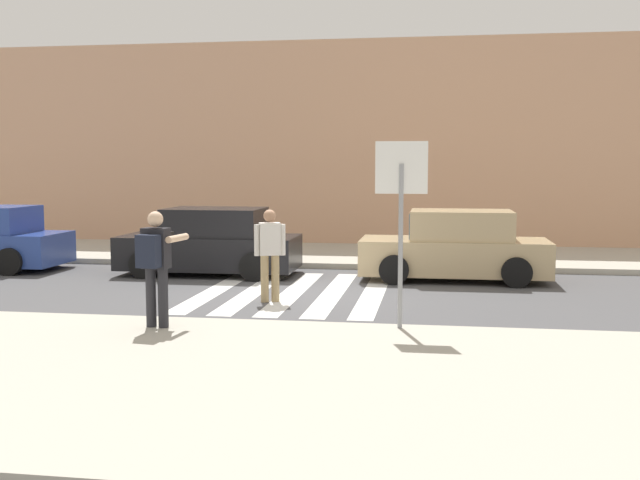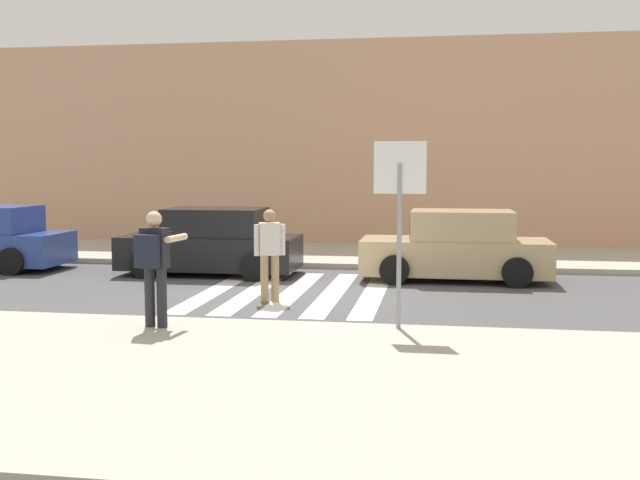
# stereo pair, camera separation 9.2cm
# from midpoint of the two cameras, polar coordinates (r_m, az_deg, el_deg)

# --- Properties ---
(ground_plane) EXTENTS (120.00, 120.00, 0.00)m
(ground_plane) POSITION_cam_midpoint_polar(r_m,az_deg,el_deg) (14.88, -2.35, -4.11)
(ground_plane) COLOR #4C4C4F
(sidewalk_near) EXTENTS (60.00, 6.00, 0.14)m
(sidewalk_near) POSITION_cam_midpoint_polar(r_m,az_deg,el_deg) (9.01, -10.12, -10.27)
(sidewalk_near) COLOR #B2AD9E
(sidewalk_near) RESTS_ON ground
(sidewalk_far) EXTENTS (60.00, 4.80, 0.14)m
(sidewalk_far) POSITION_cam_midpoint_polar(r_m,az_deg,el_deg) (20.73, 0.86, -1.12)
(sidewalk_far) COLOR #B2AD9E
(sidewalk_far) RESTS_ON ground
(building_facade_far) EXTENTS (56.00, 4.00, 6.33)m
(building_facade_far) POSITION_cam_midpoint_polar(r_m,az_deg,el_deg) (24.95, 2.28, 7.15)
(building_facade_far) COLOR tan
(building_facade_far) RESTS_ON ground
(crosswalk_stripe_0) EXTENTS (0.44, 5.20, 0.01)m
(crosswalk_stripe_0) POSITION_cam_midpoint_polar(r_m,az_deg,el_deg) (15.46, -8.05, -3.78)
(crosswalk_stripe_0) COLOR silver
(crosswalk_stripe_0) RESTS_ON ground
(crosswalk_stripe_1) EXTENTS (0.44, 5.20, 0.01)m
(crosswalk_stripe_1) POSITION_cam_midpoint_polar(r_m,az_deg,el_deg) (15.24, -5.16, -3.87)
(crosswalk_stripe_1) COLOR silver
(crosswalk_stripe_1) RESTS_ON ground
(crosswalk_stripe_2) EXTENTS (0.44, 5.20, 0.01)m
(crosswalk_stripe_2) POSITION_cam_midpoint_polar(r_m,az_deg,el_deg) (15.07, -2.20, -3.96)
(crosswalk_stripe_2) COLOR silver
(crosswalk_stripe_2) RESTS_ON ground
(crosswalk_stripe_3) EXTENTS (0.44, 5.20, 0.01)m
(crosswalk_stripe_3) POSITION_cam_midpoint_polar(r_m,az_deg,el_deg) (14.94, 0.82, -4.05)
(crosswalk_stripe_3) COLOR silver
(crosswalk_stripe_3) RESTS_ON ground
(crosswalk_stripe_4) EXTENTS (0.44, 5.20, 0.01)m
(crosswalk_stripe_4) POSITION_cam_midpoint_polar(r_m,az_deg,el_deg) (14.85, 3.88, -4.12)
(crosswalk_stripe_4) COLOR silver
(crosswalk_stripe_4) RESTS_ON ground
(stop_sign) EXTENTS (0.76, 0.08, 2.74)m
(stop_sign) POSITION_cam_midpoint_polar(r_m,az_deg,el_deg) (10.96, 5.97, 3.62)
(stop_sign) COLOR gray
(stop_sign) RESTS_ON sidewalk_near
(photographer_with_backpack) EXTENTS (0.65, 0.89, 1.72)m
(photographer_with_backpack) POSITION_cam_midpoint_polar(r_m,az_deg,el_deg) (11.28, -12.67, -1.40)
(photographer_with_backpack) COLOR #232328
(photographer_with_backpack) RESTS_ON sidewalk_near
(pedestrian_crossing) EXTENTS (0.55, 0.36, 1.72)m
(pedestrian_crossing) POSITION_cam_midpoint_polar(r_m,az_deg,el_deg) (13.89, -4.03, -0.76)
(pedestrian_crossing) COLOR tan
(pedestrian_crossing) RESTS_ON ground
(parked_car_black) EXTENTS (4.10, 1.92, 1.55)m
(parked_car_black) POSITION_cam_midpoint_polar(r_m,az_deg,el_deg) (17.57, -8.45, -0.27)
(parked_car_black) COLOR black
(parked_car_black) RESTS_ON ground
(parked_car_tan) EXTENTS (4.10, 1.92, 1.55)m
(parked_car_tan) POSITION_cam_midpoint_polar(r_m,az_deg,el_deg) (16.79, 10.16, -0.57)
(parked_car_tan) COLOR tan
(parked_car_tan) RESTS_ON ground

